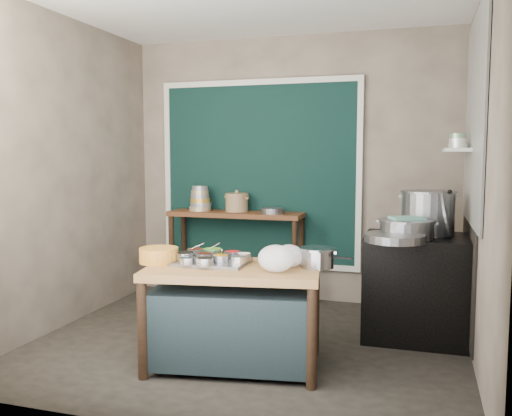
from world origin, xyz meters
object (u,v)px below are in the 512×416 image
(saucepan, at_px, (317,258))
(ceramic_crock, at_px, (237,203))
(prep_table, at_px, (234,316))
(stove_block, at_px, (419,289))
(stock_pot, at_px, (428,212))
(condiment_tray, at_px, (212,262))
(yellow_basin, at_px, (159,255))
(back_counter, at_px, (236,256))
(utensil_cup, at_px, (201,207))
(steamer, at_px, (407,228))

(saucepan, bearing_deg, ceramic_crock, 133.90)
(prep_table, height_order, saucepan, saucepan)
(stove_block, bearing_deg, stock_pot, 69.78)
(condiment_tray, distance_m, yellow_basin, 0.41)
(back_counter, bearing_deg, stove_block, -21.02)
(saucepan, bearing_deg, stock_pot, 62.27)
(stove_block, relative_size, stock_pot, 1.88)
(prep_table, height_order, utensil_cup, utensil_cup)
(prep_table, height_order, yellow_basin, yellow_basin)
(condiment_tray, bearing_deg, steamer, 32.63)
(saucepan, relative_size, steamer, 0.56)
(yellow_basin, distance_m, steamer, 2.02)
(condiment_tray, bearing_deg, prep_table, -13.39)
(prep_table, xyz_separation_m, back_counter, (-0.60, 1.78, 0.10))
(prep_table, xyz_separation_m, stock_pot, (1.35, 1.19, 0.69))
(ceramic_crock, relative_size, steamer, 0.56)
(prep_table, xyz_separation_m, yellow_basin, (-0.58, -0.03, 0.43))
(stove_block, xyz_separation_m, condiment_tray, (-1.48, -1.00, 0.34))
(stove_block, bearing_deg, saucepan, -128.25)
(saucepan, bearing_deg, yellow_basin, -163.09)
(utensil_cup, height_order, stock_pot, stock_pot)
(saucepan, xyz_separation_m, steamer, (0.60, 0.78, 0.13))
(back_counter, height_order, utensil_cup, utensil_cup)
(utensil_cup, relative_size, stock_pot, 0.28)
(stove_block, xyz_separation_m, yellow_basin, (-1.88, -1.08, 0.38))
(stove_block, relative_size, condiment_tray, 1.71)
(utensil_cup, bearing_deg, condiment_tray, -64.64)
(condiment_tray, height_order, stock_pot, stock_pot)
(ceramic_crock, distance_m, steamer, 2.00)
(yellow_basin, bearing_deg, stove_block, 29.77)
(back_counter, height_order, condiment_tray, back_counter)
(back_counter, distance_m, condiment_tray, 1.80)
(back_counter, height_order, stock_pot, stock_pot)
(prep_table, relative_size, yellow_basin, 4.26)
(stove_block, height_order, steamer, steamer)
(yellow_basin, distance_m, stock_pot, 2.31)
(condiment_tray, height_order, ceramic_crock, ceramic_crock)
(back_counter, distance_m, steamer, 2.04)
(prep_table, xyz_separation_m, stove_block, (1.30, 1.05, 0.05))
(stove_block, relative_size, steamer, 1.93)
(ceramic_crock, bearing_deg, utensil_cup, -175.96)
(stove_block, bearing_deg, back_counter, 158.98)
(back_counter, xyz_separation_m, ceramic_crock, (-0.00, 0.04, 0.56))
(prep_table, bearing_deg, condiment_tray, 157.52)
(stove_block, relative_size, utensil_cup, 6.75)
(utensil_cup, distance_m, ceramic_crock, 0.41)
(prep_table, distance_m, stock_pot, 1.93)
(stove_block, height_order, condiment_tray, stove_block)
(condiment_tray, xyz_separation_m, utensil_cup, (-0.82, 1.74, 0.23))
(condiment_tray, distance_m, stock_pot, 1.94)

